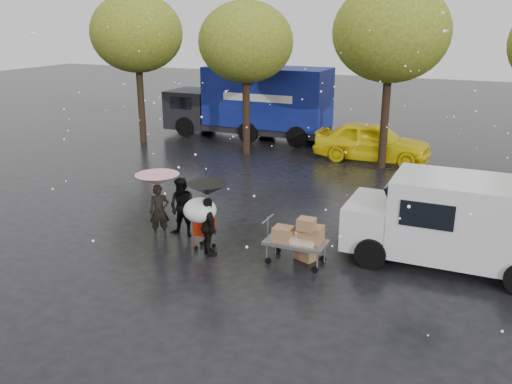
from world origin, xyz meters
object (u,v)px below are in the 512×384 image
at_px(white_van, 457,221).
at_px(blue_truck, 252,103).
at_px(person_black, 208,227).
at_px(person_pink, 159,212).
at_px(shopping_cart, 201,213).
at_px(yellow_taxi, 372,142).
at_px(vendor_cart, 299,236).

xyz_separation_m(white_van, blue_truck, (-10.54, 11.49, 0.60)).
bearing_deg(person_black, person_pink, 23.79).
relative_size(shopping_cart, white_van, 0.30).
bearing_deg(person_black, yellow_taxi, -59.33).
xyz_separation_m(person_black, yellow_taxi, (1.72, 11.21, 0.05)).
bearing_deg(yellow_taxi, person_black, 170.55).
height_order(person_pink, white_van, white_van).
bearing_deg(blue_truck, person_pink, -76.84).
distance_m(person_black, shopping_cart, 0.42).
relative_size(person_black, vendor_cart, 1.01).
distance_m(vendor_cart, shopping_cart, 2.58).
bearing_deg(blue_truck, person_black, -70.27).
xyz_separation_m(person_pink, person_black, (1.79, -0.50, 0.02)).
height_order(person_black, vendor_cart, person_black).
bearing_deg(person_pink, shopping_cart, -49.68).
bearing_deg(blue_truck, shopping_cart, -71.16).
relative_size(white_van, blue_truck, 0.59).
relative_size(person_black, yellow_taxi, 0.32).
height_order(person_black, white_van, white_van).
bearing_deg(yellow_taxi, person_pink, 161.15).
bearing_deg(white_van, blue_truck, 132.52).
bearing_deg(person_pink, blue_truck, 67.62).
relative_size(vendor_cart, shopping_cart, 1.04).
distance_m(shopping_cart, yellow_taxi, 11.27).
bearing_deg(white_van, yellow_taxi, 113.29).
distance_m(person_pink, white_van, 7.66).
xyz_separation_m(vendor_cart, white_van, (3.48, 1.43, 0.43)).
relative_size(white_van, yellow_taxi, 1.02).
distance_m(vendor_cart, white_van, 3.78).
bearing_deg(person_pink, yellow_taxi, 36.32).
distance_m(white_van, yellow_taxi, 10.17).
xyz_separation_m(person_black, blue_truck, (-4.79, 13.36, 0.99)).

